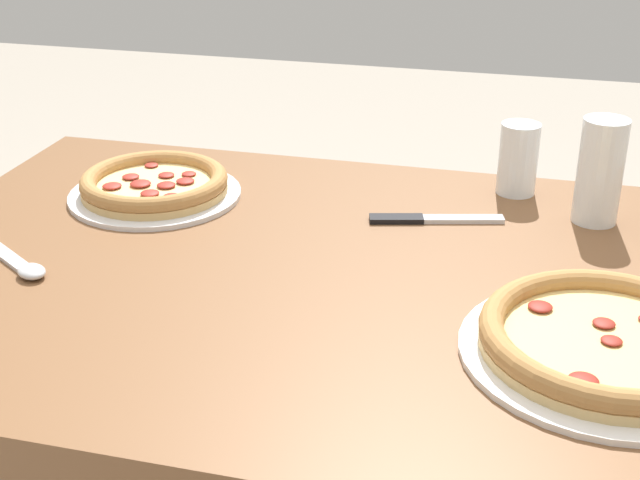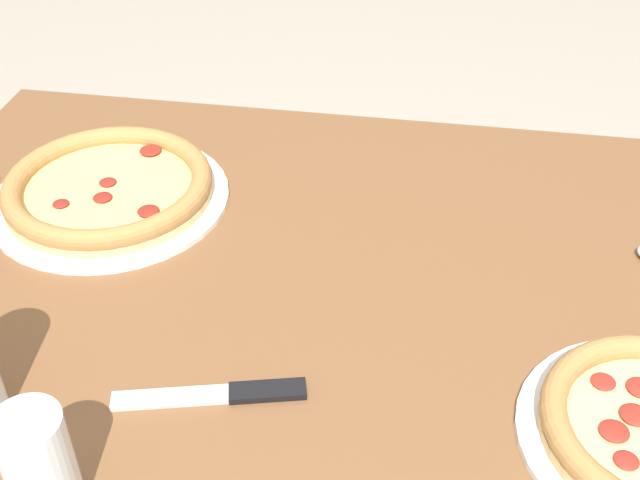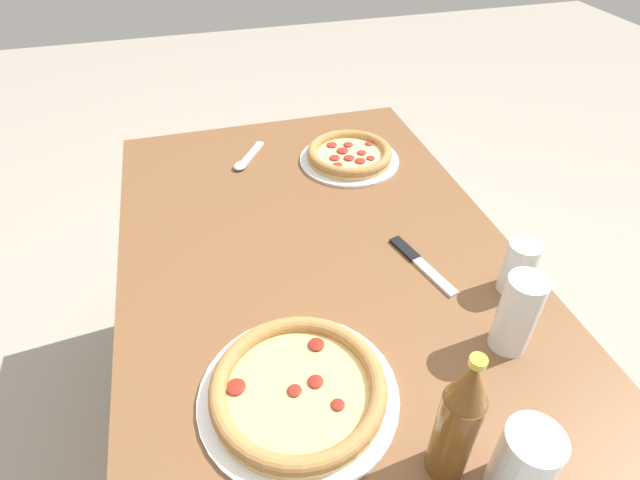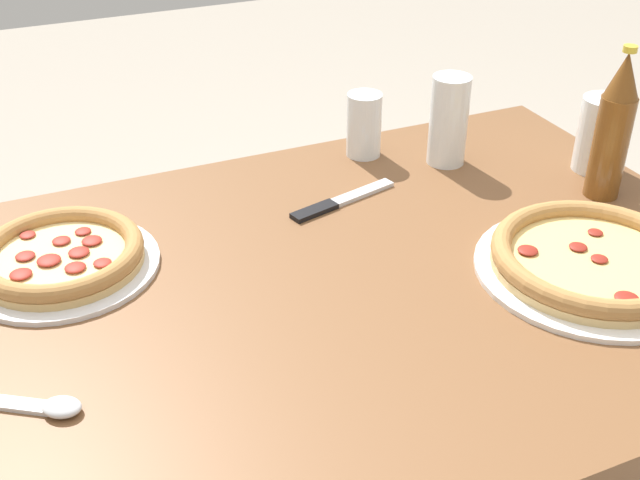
{
  "view_description": "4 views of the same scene",
  "coord_description": "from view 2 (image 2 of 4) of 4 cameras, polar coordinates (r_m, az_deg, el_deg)",
  "views": [
    {
      "loc": [
        0.25,
        -1.03,
        1.29
      ],
      "look_at": [
        -0.02,
        0.02,
        0.78
      ],
      "focal_mm": 50.0,
      "sensor_mm": 36.0,
      "label": 1
    },
    {
      "loc": [
        -0.09,
        0.73,
        1.38
      ],
      "look_at": [
        0.03,
        0.0,
        0.81
      ],
      "focal_mm": 45.0,
      "sensor_mm": 36.0,
      "label": 2
    },
    {
      "loc": [
        0.8,
        -0.22,
        1.46
      ],
      "look_at": [
        0.02,
        0.0,
        0.79
      ],
      "focal_mm": 28.0,
      "sensor_mm": 36.0,
      "label": 3
    },
    {
      "loc": [
        -0.38,
        -0.83,
        1.38
      ],
      "look_at": [
        -0.02,
        -0.01,
        0.82
      ],
      "focal_mm": 45.0,
      "sensor_mm": 36.0,
      "label": 4
    }
  ],
  "objects": [
    {
      "name": "table",
      "position": [
        1.25,
        1.46,
        -16.22
      ],
      "size": [
        1.25,
        0.84,
        0.74
      ],
      "color": "brown",
      "rests_on": "ground_plane"
    },
    {
      "name": "pizza_salami",
      "position": [
        1.15,
        -14.77,
        3.57
      ],
      "size": [
        0.33,
        0.33,
        0.04
      ],
      "color": "white",
      "rests_on": "table"
    },
    {
      "name": "glass_water",
      "position": [
        0.77,
        -19.28,
        -15.08
      ],
      "size": [
        0.06,
        0.06,
        0.12
      ],
      "color": "white",
      "rests_on": "table"
    },
    {
      "name": "knife",
      "position": [
        0.85,
        -7.19,
        -10.85
      ],
      "size": [
        0.2,
        0.07,
        0.01
      ],
      "color": "black",
      "rests_on": "table"
    }
  ]
}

